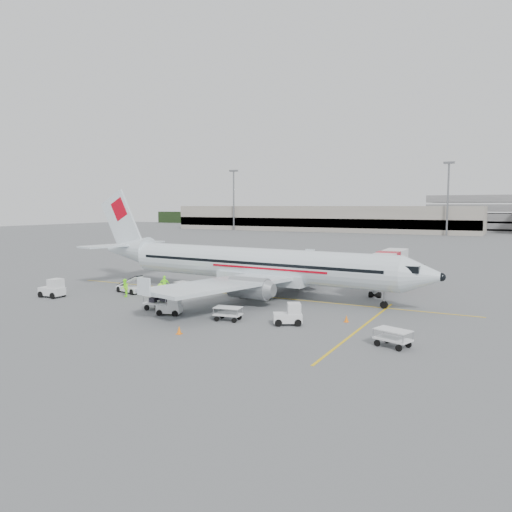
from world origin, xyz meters
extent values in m
plane|color=#56595B|center=(0.00, 0.00, 0.00)|extent=(360.00, 360.00, 0.00)
cube|color=yellow|center=(0.00, 0.00, 0.01)|extent=(44.00, 0.20, 0.01)
cube|color=yellow|center=(14.00, -8.00, 0.01)|extent=(0.20, 20.00, 0.01)
cone|color=orange|center=(12.48, -6.73, 0.28)|extent=(0.35, 0.35, 0.57)
cone|color=orange|center=(1.63, 11.72, 0.31)|extent=(0.38, 0.38, 0.62)
cone|color=orange|center=(3.16, -15.71, 0.30)|extent=(0.37, 0.37, 0.60)
imported|color=#93FE24|center=(-9.49, -4.55, 0.80)|extent=(0.70, 0.63, 1.61)
imported|color=#93FE24|center=(-10.22, -6.47, 0.90)|extent=(1.10, 1.11, 1.81)
imported|color=#93FE24|center=(-5.96, -6.25, 0.82)|extent=(0.74, 1.13, 1.64)
imported|color=#93FE24|center=(-7.99, -3.02, 0.92)|extent=(1.17, 0.81, 1.85)
camera|label=1|loc=(23.83, -43.60, 8.95)|focal=35.00mm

